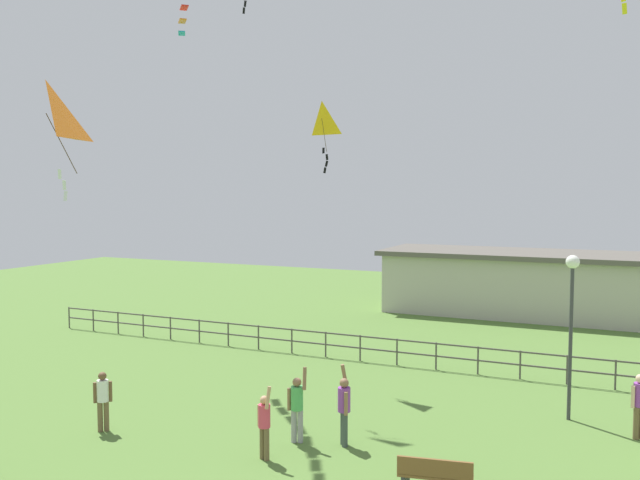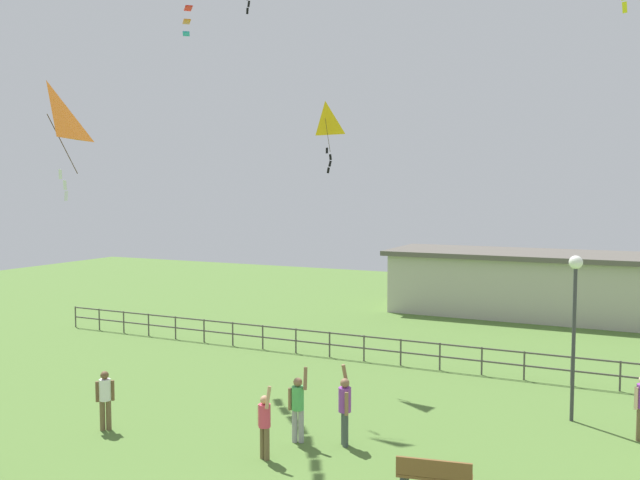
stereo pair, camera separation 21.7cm
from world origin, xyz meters
The scene contains 10 objects.
lamppost centered at (3.47, 10.54, 3.24)m, with size 0.36×0.36×4.46m.
park_bench centered at (1.38, 4.52, 0.46)m, with size 1.55×0.68×0.85m.
person_0 centered at (-7.33, 4.62, 0.89)m, with size 0.37×0.34×1.55m.
person_1 centered at (-2.68, 4.77, 0.88)m, with size 0.44×0.34×1.75m.
person_3 centered at (-1.34, 6.32, 0.98)m, with size 0.35×0.50×1.95m.
person_4 centered at (-2.47, 6.02, 0.95)m, with size 0.51×0.30×1.90m.
kite_2 centered at (-4.55, 12.06, 8.51)m, with size 0.88×0.54×2.38m.
kite_3 centered at (-5.95, 1.78, 7.67)m, with size 1.07×1.17×2.36m.
waterfront_railing centered at (-0.35, 14.00, 0.62)m, with size 36.03×0.06×0.95m.
pavilion_building centered at (0.30, 26.00, 1.60)m, with size 14.12×5.33×3.16m.
Camera 2 is at (4.85, -8.05, 6.13)m, focal length 37.18 mm.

